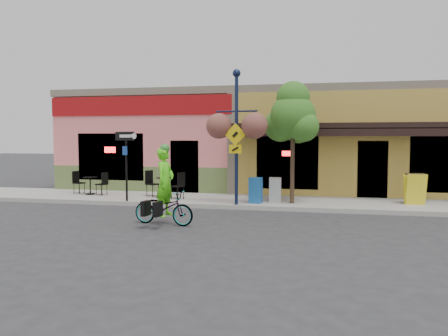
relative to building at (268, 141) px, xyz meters
name	(u,v)px	position (x,y,z in m)	size (l,w,h in m)	color
ground	(242,212)	(0.00, -7.50, -2.25)	(90.00, 90.00, 0.00)	#2D2D30
sidewalk	(251,201)	(0.00, -5.50, -2.17)	(24.00, 3.00, 0.15)	#9E9B93
curb	(245,208)	(0.00, -6.95, -2.17)	(24.00, 0.12, 0.15)	#A8A59E
building	(268,141)	(0.00, 0.00, 0.00)	(18.20, 8.20, 4.50)	#F17777
bicycle	(164,208)	(-1.80, -9.90, -1.78)	(0.63, 1.79, 0.94)	maroon
cyclist_rider	(165,191)	(-1.75, -9.90, -1.30)	(0.69, 0.45, 1.89)	#53E117
lamp_post	(236,137)	(-0.31, -6.85, 0.18)	(1.45, 0.58, 4.56)	#131E3E
one_way_sign	(126,167)	(-4.30, -6.85, -0.86)	(0.95, 0.21, 2.48)	black
cafe_set_left	(90,183)	(-6.51, -5.47, -1.64)	(1.54, 0.77, 0.92)	black
cafe_set_right	(165,184)	(-3.27, -5.74, -1.59)	(1.69, 0.84, 1.01)	black
newspaper_box_blue	(256,190)	(0.28, -6.37, -1.66)	(0.40, 0.36, 0.89)	#1B5CA7
newspaper_box_grey	(275,190)	(0.93, -6.04, -1.66)	(0.41, 0.37, 0.87)	#9D9D9D
street_tree	(293,142)	(1.52, -6.11, 0.02)	(1.66, 1.66, 4.25)	#3D7A26
sandwich_board	(416,190)	(5.63, -5.71, -1.57)	(0.63, 0.47, 1.06)	yellow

